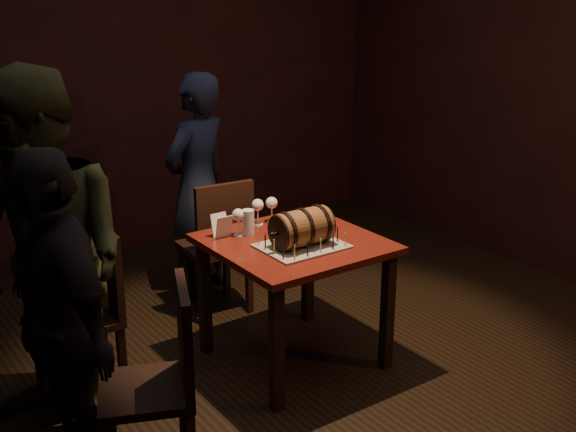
{
  "coord_description": "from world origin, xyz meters",
  "views": [
    {
      "loc": [
        -2.08,
        -2.93,
        2.16
      ],
      "look_at": [
        0.0,
        0.05,
        0.95
      ],
      "focal_mm": 45.0,
      "sensor_mm": 36.0,
      "label": 1
    }
  ],
  "objects_px": {
    "pub_table": "(294,259)",
    "barrel_cake": "(302,228)",
    "wine_glass_right": "(272,204)",
    "person_back": "(197,186)",
    "pint_of_ale": "(248,223)",
    "chair_left_rear": "(90,304)",
    "person_left_rear": "(46,265)",
    "chair_left_front": "(163,374)",
    "person_left_front": "(59,324)",
    "wine_glass_mid": "(258,206)",
    "wine_glass_left": "(238,216)",
    "chair_back": "(219,240)"
  },
  "relations": [
    {
      "from": "wine_glass_left",
      "to": "person_left_front",
      "type": "height_order",
      "value": "person_left_front"
    },
    {
      "from": "person_back",
      "to": "pub_table",
      "type": "bearing_deg",
      "value": 67.56
    },
    {
      "from": "barrel_cake",
      "to": "wine_glass_right",
      "type": "relative_size",
      "value": 2.31
    },
    {
      "from": "wine_glass_right",
      "to": "person_back",
      "type": "xyz_separation_m",
      "value": [
        -0.04,
        0.88,
        -0.08
      ]
    },
    {
      "from": "chair_left_rear",
      "to": "person_left_rear",
      "type": "bearing_deg",
      "value": -133.79
    },
    {
      "from": "chair_left_front",
      "to": "person_left_front",
      "type": "xyz_separation_m",
      "value": [
        -0.35,
        0.24,
        0.25
      ]
    },
    {
      "from": "barrel_cake",
      "to": "chair_back",
      "type": "relative_size",
      "value": 0.4
    },
    {
      "from": "wine_glass_mid",
      "to": "pint_of_ale",
      "type": "relative_size",
      "value": 1.07
    },
    {
      "from": "pint_of_ale",
      "to": "person_left_front",
      "type": "distance_m",
      "value": 1.37
    },
    {
      "from": "barrel_cake",
      "to": "wine_glass_mid",
      "type": "bearing_deg",
      "value": 89.12
    },
    {
      "from": "person_back",
      "to": "wine_glass_right",
      "type": "bearing_deg",
      "value": 71.46
    },
    {
      "from": "wine_glass_mid",
      "to": "wine_glass_left",
      "type": "bearing_deg",
      "value": -153.7
    },
    {
      "from": "chair_left_front",
      "to": "person_left_rear",
      "type": "bearing_deg",
      "value": 116.03
    },
    {
      "from": "pub_table",
      "to": "person_back",
      "type": "xyz_separation_m",
      "value": [
        0.03,
        1.21,
        0.14
      ]
    },
    {
      "from": "chair_left_rear",
      "to": "wine_glass_right",
      "type": "bearing_deg",
      "value": -0.13
    },
    {
      "from": "wine_glass_right",
      "to": "wine_glass_left",
      "type": "bearing_deg",
      "value": -163.78
    },
    {
      "from": "person_back",
      "to": "person_left_front",
      "type": "height_order",
      "value": "person_back"
    },
    {
      "from": "wine_glass_left",
      "to": "pint_of_ale",
      "type": "xyz_separation_m",
      "value": [
        0.05,
        -0.02,
        -0.05
      ]
    },
    {
      "from": "pint_of_ale",
      "to": "person_left_front",
      "type": "bearing_deg",
      "value": -157.67
    },
    {
      "from": "chair_left_front",
      "to": "person_left_rear",
      "type": "xyz_separation_m",
      "value": [
        -0.28,
        0.58,
        0.38
      ]
    },
    {
      "from": "pint_of_ale",
      "to": "chair_back",
      "type": "height_order",
      "value": "chair_back"
    },
    {
      "from": "wine_glass_right",
      "to": "person_back",
      "type": "relative_size",
      "value": 0.1
    },
    {
      "from": "pub_table",
      "to": "barrel_cake",
      "type": "bearing_deg",
      "value": -104.77
    },
    {
      "from": "wine_glass_left",
      "to": "wine_glass_right",
      "type": "height_order",
      "value": "same"
    },
    {
      "from": "pub_table",
      "to": "pint_of_ale",
      "type": "height_order",
      "value": "pint_of_ale"
    },
    {
      "from": "wine_glass_left",
      "to": "wine_glass_mid",
      "type": "xyz_separation_m",
      "value": [
        0.19,
        0.09,
        -0.0
      ]
    },
    {
      "from": "person_left_rear",
      "to": "chair_left_front",
      "type": "bearing_deg",
      "value": 1.88
    },
    {
      "from": "person_left_rear",
      "to": "person_left_front",
      "type": "distance_m",
      "value": 0.37
    },
    {
      "from": "chair_left_rear",
      "to": "chair_left_front",
      "type": "bearing_deg",
      "value": -89.54
    },
    {
      "from": "wine_glass_mid",
      "to": "person_left_front",
      "type": "height_order",
      "value": "person_left_front"
    },
    {
      "from": "pub_table",
      "to": "barrel_cake",
      "type": "height_order",
      "value": "barrel_cake"
    },
    {
      "from": "chair_left_front",
      "to": "person_back",
      "type": "height_order",
      "value": "person_back"
    },
    {
      "from": "pint_of_ale",
      "to": "chair_left_rear",
      "type": "bearing_deg",
      "value": 173.33
    },
    {
      "from": "chair_left_front",
      "to": "person_back",
      "type": "distance_m",
      "value": 2.09
    },
    {
      "from": "chair_back",
      "to": "person_left_front",
      "type": "bearing_deg",
      "value": -142.09
    },
    {
      "from": "pub_table",
      "to": "wine_glass_right",
      "type": "bearing_deg",
      "value": 78.25
    },
    {
      "from": "wine_glass_left",
      "to": "chair_left_rear",
      "type": "bearing_deg",
      "value": 174.44
    },
    {
      "from": "pub_table",
      "to": "pint_of_ale",
      "type": "distance_m",
      "value": 0.33
    },
    {
      "from": "person_left_front",
      "to": "pub_table",
      "type": "bearing_deg",
      "value": 97.76
    },
    {
      "from": "chair_left_rear",
      "to": "barrel_cake",
      "type": "bearing_deg",
      "value": -22.83
    },
    {
      "from": "pint_of_ale",
      "to": "chair_left_front",
      "type": "bearing_deg",
      "value": -140.2
    },
    {
      "from": "chair_left_front",
      "to": "person_left_rear",
      "type": "distance_m",
      "value": 0.75
    },
    {
      "from": "barrel_cake",
      "to": "chair_left_front",
      "type": "distance_m",
      "value": 1.18
    },
    {
      "from": "wine_glass_mid",
      "to": "pint_of_ale",
      "type": "height_order",
      "value": "wine_glass_mid"
    },
    {
      "from": "pint_of_ale",
      "to": "wine_glass_mid",
      "type": "bearing_deg",
      "value": 39.87
    },
    {
      "from": "wine_glass_mid",
      "to": "chair_back",
      "type": "distance_m",
      "value": 0.56
    },
    {
      "from": "wine_glass_left",
      "to": "person_left_front",
      "type": "distance_m",
      "value": 1.34
    },
    {
      "from": "barrel_cake",
      "to": "wine_glass_right",
      "type": "bearing_deg",
      "value": 77.48
    },
    {
      "from": "pint_of_ale",
      "to": "chair_left_rear",
      "type": "relative_size",
      "value": 0.16
    },
    {
      "from": "barrel_cake",
      "to": "person_back",
      "type": "xyz_separation_m",
      "value": [
        0.06,
        1.32,
        -0.08
      ]
    }
  ]
}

